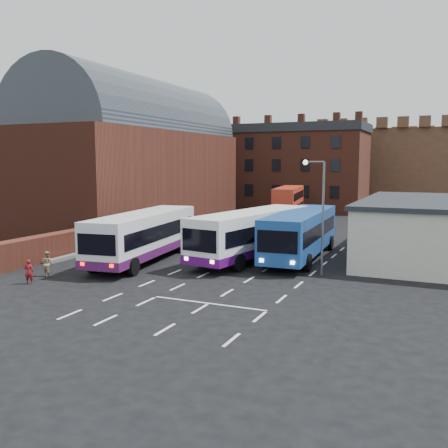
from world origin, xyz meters
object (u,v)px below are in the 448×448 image
at_px(bus_red_double, 289,204).
at_px(street_lamp, 319,206).
at_px(bus_white_inbound, 252,231).
at_px(bus_white_outbound, 144,233).
at_px(pedestrian_beige, 47,264).
at_px(bus_blue, 301,231).
at_px(pedestrian_red, 29,272).

relative_size(bus_red_double, street_lamp, 1.48).
bearing_deg(bus_red_double, bus_white_inbound, 91.35).
bearing_deg(bus_white_inbound, bus_white_outbound, 38.32).
height_order(street_lamp, pedestrian_beige, street_lamp).
xyz_separation_m(bus_blue, pedestrian_beige, (-12.53, -11.62, -1.23)).
distance_m(bus_white_inbound, pedestrian_red, 15.00).
height_order(bus_blue, pedestrian_red, bus_blue).
height_order(bus_white_inbound, bus_red_double, bus_red_double).
height_order(bus_white_outbound, pedestrian_beige, bus_white_outbound).
height_order(bus_white_inbound, pedestrian_beige, bus_white_inbound).
bearing_deg(street_lamp, bus_white_outbound, -176.56).
height_order(bus_blue, street_lamp, street_lamp).
bearing_deg(bus_blue, street_lamp, 115.11).
xyz_separation_m(bus_white_inbound, bus_blue, (3.11, 1.59, -0.03)).
height_order(bus_white_inbound, bus_blue, bus_white_inbound).
bearing_deg(bus_blue, bus_white_outbound, 25.85).
bearing_deg(pedestrian_beige, street_lamp, -146.29).
height_order(bus_white_outbound, bus_blue, bus_blue).
height_order(bus_red_double, pedestrian_beige, bus_red_double).
distance_m(bus_red_double, street_lamp, 27.06).
bearing_deg(pedestrian_beige, pedestrian_red, 111.48).
xyz_separation_m(bus_blue, pedestrian_red, (-12.08, -13.54, -1.30)).
xyz_separation_m(bus_white_inbound, pedestrian_beige, (-9.41, -10.03, -1.25)).
xyz_separation_m(pedestrian_red, pedestrian_beige, (-0.45, 1.92, 0.07)).
bearing_deg(bus_white_outbound, street_lamp, -3.80).
height_order(street_lamp, pedestrian_red, street_lamp).
relative_size(bus_white_outbound, bus_red_double, 1.22).
xyz_separation_m(street_lamp, pedestrian_beige, (-14.89, -7.09, -3.46)).
height_order(bus_white_outbound, pedestrian_red, bus_white_outbound).
distance_m(bus_red_double, pedestrian_beige, 32.82).
relative_size(bus_white_inbound, bus_blue, 1.03).
height_order(bus_white_inbound, pedestrian_red, bus_white_inbound).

